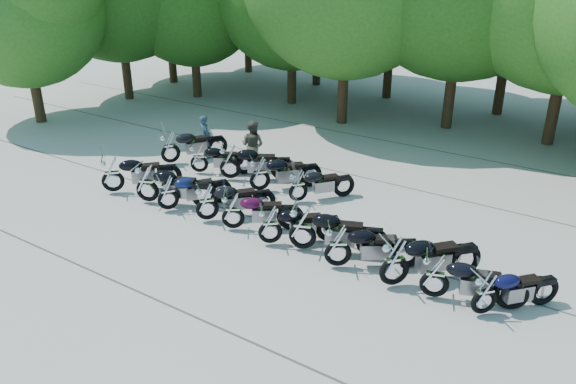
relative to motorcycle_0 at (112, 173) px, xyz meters
The scene contains 20 objects.
ground 5.98m from the motorcycle_0, ahead, with size 90.00×90.00×0.00m, color gray.
tree_16 10.54m from the motorcycle_0, 158.34° to the left, with size 6.97×6.97×8.55m.
motorcycle_0 is the anchor object (origin of this frame).
motorcycle_1 1.47m from the motorcycle_0, ahead, with size 0.76×2.50×1.41m, color black, non-canonical shape.
motorcycle_2 2.38m from the motorcycle_0, ahead, with size 0.67×2.20×1.25m, color #0E1740, non-canonical shape.
motorcycle_3 3.79m from the motorcycle_0, ahead, with size 0.69×2.26×1.28m, color black, non-canonical shape.
motorcycle_4 4.73m from the motorcycle_0, ahead, with size 0.67×2.19×1.24m, color #380724, non-canonical shape.
motorcycle_5 6.07m from the motorcycle_0, ahead, with size 0.67×2.20×1.24m, color black, non-canonical shape.
motorcycle_6 6.93m from the motorcycle_0, ahead, with size 0.75×2.48×1.40m, color black, non-canonical shape.
motorcycle_7 8.09m from the motorcycle_0, ahead, with size 0.70×2.31×1.31m, color black, non-canonical shape.
motorcycle_8 9.56m from the motorcycle_0, ahead, with size 0.77×2.52×1.42m, color black, non-canonical shape.
motorcycle_9 10.49m from the motorcycle_0, ahead, with size 0.68×2.23×1.26m, color black, non-canonical shape.
motorcycle_10 11.59m from the motorcycle_0, ahead, with size 0.63×2.08×1.18m, color #0B0C34, non-canonical shape.
motorcycle_11 2.88m from the motorcycle_0, 95.95° to the left, with size 0.74×2.42×1.37m, color black, non-canonical shape.
motorcycle_12 2.98m from the motorcycle_0, 67.33° to the left, with size 0.65×2.13×1.21m, color black, non-canonical shape.
motorcycle_13 3.76m from the motorcycle_0, 50.25° to the left, with size 0.74×2.44×1.38m, color black, non-canonical shape.
motorcycle_14 4.63m from the motorcycle_0, 34.78° to the left, with size 0.71×2.33×1.31m, color black, non-canonical shape.
motorcycle_15 5.87m from the motorcycle_0, 26.45° to the left, with size 0.64×2.10×1.19m, color black, non-canonical shape.
rider_0 4.12m from the motorcycle_0, 86.30° to the left, with size 0.58×0.38×1.60m, color #223A47.
rider_1 4.77m from the motorcycle_0, 59.08° to the left, with size 0.86×0.67×1.78m, color #4E4938.
Camera 1 is at (7.65, -10.10, 7.26)m, focal length 35.00 mm.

